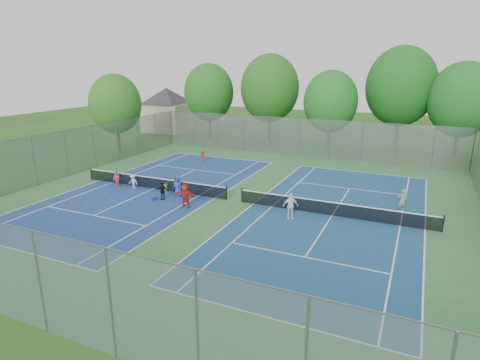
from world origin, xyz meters
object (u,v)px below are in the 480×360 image
Objects in this scene: net_left at (153,183)px; ball_crate at (154,198)px; ball_hopper at (166,188)px; instructor at (402,201)px; net_right at (333,209)px.

net_left is 40.63× the size of ball_crate.
instructor is (16.76, 2.68, 0.53)m from ball_hopper.
instructor is at bearing 8.04° from net_left.
ball_crate is (1.67, -2.26, -0.32)m from net_left.
ball_crate is 0.20× the size of instructor.
ball_crate is 17.04m from instructor.
net_right is 8.02× the size of instructor.
net_right is at bearing 0.00° from net_left.
net_right is at bearing 0.59° from ball_hopper.
net_left is 18.18m from instructor.
net_right is 12.54m from ball_crate.
net_right reaches higher than ball_hopper.
instructor is (16.33, 4.80, 0.67)m from ball_crate.
net_left is 1.00× the size of net_right.
net_left is at bearing 126.50° from ball_crate.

